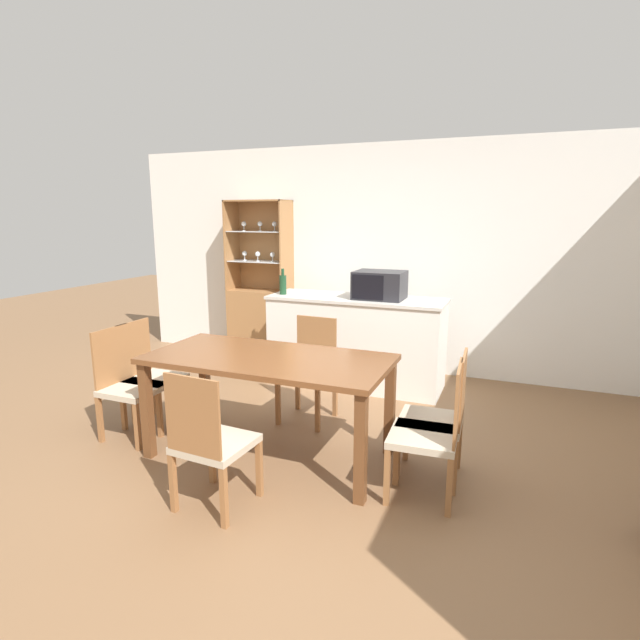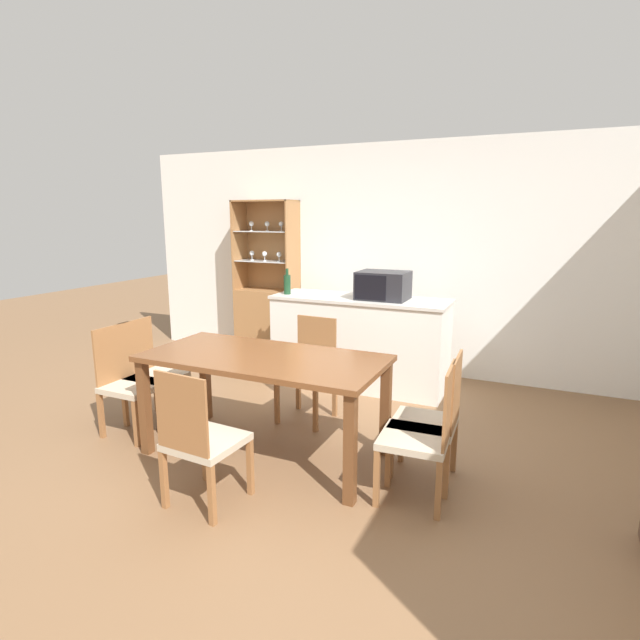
% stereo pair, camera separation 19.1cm
% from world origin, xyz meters
% --- Properties ---
extents(ground_plane, '(18.00, 18.00, 0.00)m').
position_xyz_m(ground_plane, '(0.00, 0.00, 0.00)').
color(ground_plane, brown).
extents(wall_back, '(6.80, 0.06, 2.55)m').
position_xyz_m(wall_back, '(0.00, 2.63, 1.27)').
color(wall_back, white).
rests_on(wall_back, ground_plane).
extents(kitchen_counter, '(1.82, 0.62, 0.94)m').
position_xyz_m(kitchen_counter, '(-0.27, 1.91, 0.47)').
color(kitchen_counter, white).
rests_on(kitchen_counter, ground_plane).
extents(display_cabinet, '(0.76, 0.36, 1.94)m').
position_xyz_m(display_cabinet, '(-1.68, 2.43, 0.58)').
color(display_cabinet, '#A37042').
rests_on(display_cabinet, ground_plane).
extents(dining_table, '(1.76, 0.85, 0.77)m').
position_xyz_m(dining_table, '(-0.37, 0.15, 0.67)').
color(dining_table, brown).
rests_on(dining_table, ground_plane).
extents(dining_chair_side_left_near, '(0.42, 0.42, 0.89)m').
position_xyz_m(dining_chair_side_left_near, '(-1.58, 0.02, 0.43)').
color(dining_chair_side_left_near, '#C1B299').
rests_on(dining_chair_side_left_near, ground_plane).
extents(dining_chair_side_right_near, '(0.44, 0.44, 0.89)m').
position_xyz_m(dining_chair_side_right_near, '(0.83, 0.02, 0.43)').
color(dining_chair_side_right_near, '#C1B299').
rests_on(dining_chair_side_right_near, ground_plane).
extents(dining_chair_side_left_far, '(0.41, 0.41, 0.89)m').
position_xyz_m(dining_chair_side_left_far, '(-1.58, 0.28, 0.43)').
color(dining_chair_side_left_far, '#C1B299').
rests_on(dining_chair_side_left_far, ground_plane).
extents(dining_chair_side_right_far, '(0.43, 0.43, 0.89)m').
position_xyz_m(dining_chair_side_right_far, '(0.83, 0.28, 0.43)').
color(dining_chair_side_right_far, '#C1B299').
rests_on(dining_chair_side_right_far, ground_plane).
extents(dining_chair_head_far, '(0.43, 0.43, 0.89)m').
position_xyz_m(dining_chair_head_far, '(-0.37, 0.90, 0.43)').
color(dining_chair_head_far, '#C1B299').
rests_on(dining_chair_head_far, ground_plane).
extents(dining_chair_head_near, '(0.44, 0.44, 0.89)m').
position_xyz_m(dining_chair_head_near, '(-0.38, -0.60, 0.43)').
color(dining_chair_head_near, '#C1B299').
rests_on(dining_chair_head_near, ground_plane).
extents(microwave, '(0.49, 0.39, 0.28)m').
position_xyz_m(microwave, '(-0.03, 1.90, 1.08)').
color(microwave, '#232328').
rests_on(microwave, kitchen_counter).
extents(wine_bottle, '(0.07, 0.07, 0.27)m').
position_xyz_m(wine_bottle, '(-1.06, 1.80, 1.05)').
color(wine_bottle, '#193D23').
rests_on(wine_bottle, kitchen_counter).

